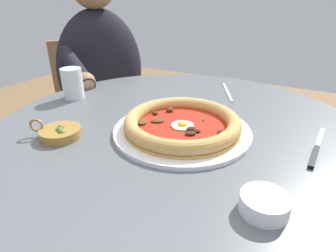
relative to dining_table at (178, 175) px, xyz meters
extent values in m
cylinder|color=#565B60|center=(0.00, 0.00, 0.14)|extent=(0.96, 0.96, 0.03)
cylinder|color=#4E5257|center=(0.00, 0.00, -0.23)|extent=(0.11, 0.11, 0.70)
cylinder|color=white|center=(0.03, -0.03, 0.16)|extent=(0.33, 0.33, 0.01)
cylinder|color=tan|center=(0.03, -0.03, 0.17)|extent=(0.28, 0.28, 0.01)
torus|color=tan|center=(0.03, -0.03, 0.18)|extent=(0.28, 0.28, 0.03)
cylinder|color=#A82314|center=(0.03, -0.03, 0.18)|extent=(0.26, 0.26, 0.00)
cylinder|color=white|center=(0.03, -0.04, 0.18)|extent=(0.05, 0.05, 0.00)
ellipsoid|color=yellow|center=(0.03, -0.04, 0.18)|extent=(0.02, 0.02, 0.02)
ellipsoid|color=#3D2314|center=(-0.06, -0.01, 0.18)|extent=(0.02, 0.02, 0.01)
ellipsoid|color=#4C2D19|center=(0.13, -0.04, 0.18)|extent=(0.04, 0.04, 0.01)
ellipsoid|color=#3D2314|center=(0.06, -0.07, 0.18)|extent=(0.03, 0.03, 0.01)
ellipsoid|color=brown|center=(-0.04, -0.05, 0.18)|extent=(0.04, 0.04, 0.01)
ellipsoid|color=brown|center=(0.11, -0.10, 0.18)|extent=(0.03, 0.03, 0.01)
ellipsoid|color=brown|center=(-0.07, -0.07, 0.18)|extent=(0.03, 0.04, 0.01)
ellipsoid|color=brown|center=(-0.04, 0.02, 0.18)|extent=(0.02, 0.02, 0.01)
ellipsoid|color=#3D2314|center=(0.05, -0.05, 0.18)|extent=(0.02, 0.03, 0.01)
ellipsoid|color=#3D2314|center=(0.07, -0.05, 0.18)|extent=(0.02, 0.01, 0.01)
ellipsoid|color=#2D6B28|center=(0.03, -0.02, 0.18)|extent=(0.01, 0.01, 0.00)
ellipsoid|color=#2D6B28|center=(0.08, -0.11, 0.18)|extent=(0.01, 0.01, 0.00)
ellipsoid|color=#2D6B28|center=(0.06, 0.01, 0.18)|extent=(0.01, 0.01, 0.00)
cylinder|color=silver|center=(-0.38, 0.02, 0.21)|extent=(0.06, 0.06, 0.10)
cylinder|color=silver|center=(-0.38, 0.02, 0.18)|extent=(0.06, 0.06, 0.04)
cube|color=silver|center=(0.32, 0.09, 0.16)|extent=(0.02, 0.11, 0.00)
cube|color=black|center=(0.32, -0.02, 0.16)|extent=(0.02, 0.10, 0.01)
cylinder|color=white|center=(0.25, -0.22, 0.17)|extent=(0.08, 0.08, 0.03)
cylinder|color=olive|center=(0.25, -0.22, 0.18)|extent=(0.06, 0.06, 0.01)
cylinder|color=olive|center=(-0.22, -0.19, 0.17)|extent=(0.09, 0.09, 0.02)
torus|color=olive|center=(-0.27, -0.21, 0.19)|extent=(0.03, 0.02, 0.03)
ellipsoid|color=#516B2D|center=(-0.20, -0.20, 0.18)|extent=(0.02, 0.02, 0.02)
ellipsoid|color=#516B2D|center=(-0.21, -0.19, 0.18)|extent=(0.02, 0.02, 0.02)
ellipsoid|color=#516B2D|center=(-0.22, -0.18, 0.18)|extent=(0.02, 0.02, 0.02)
cube|color=#BCBCC1|center=(0.04, 0.31, 0.16)|extent=(0.09, 0.17, 0.00)
cube|color=#282833|center=(-0.60, 0.41, -0.37)|extent=(0.42, 0.44, 0.45)
ellipsoid|color=black|center=(-0.60, 0.41, 0.13)|extent=(0.41, 0.45, 0.55)
cylinder|color=black|center=(-0.51, 0.17, 0.21)|extent=(0.26, 0.18, 0.13)
sphere|color=#936B4C|center=(-0.42, 0.12, 0.18)|extent=(0.07, 0.07, 0.07)
cube|color=#957050|center=(-0.64, 0.44, -0.13)|extent=(0.60, 0.60, 0.02)
cube|color=#957050|center=(-0.81, 0.56, 0.06)|extent=(0.24, 0.33, 0.37)
cylinder|color=#8E6B4C|center=(-0.59, 0.17, -0.37)|extent=(0.02, 0.02, 0.45)
cylinder|color=#8E6B4C|center=(-0.37, 0.49, -0.37)|extent=(0.02, 0.02, 0.45)
cylinder|color=#8E6B4C|center=(-0.91, 0.39, -0.37)|extent=(0.02, 0.02, 0.45)
cylinder|color=#8E6B4C|center=(-0.69, 0.71, -0.37)|extent=(0.02, 0.02, 0.45)
camera|label=1|loc=(0.27, -0.58, 0.47)|focal=29.76mm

